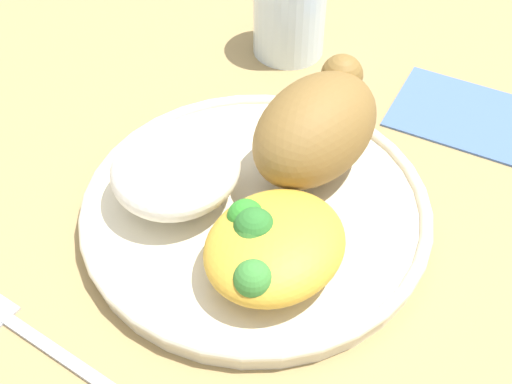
% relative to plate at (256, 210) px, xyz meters
% --- Properties ---
extents(ground_plane, '(2.00, 2.00, 0.00)m').
position_rel_plate_xyz_m(ground_plane, '(0.00, 0.00, -0.01)').
color(ground_plane, '#9B804F').
extents(plate, '(0.25, 0.25, 0.02)m').
position_rel_plate_xyz_m(plate, '(0.00, 0.00, 0.00)').
color(plate, beige).
rests_on(plate, ground_plane).
extents(roasted_chicken, '(0.12, 0.07, 0.07)m').
position_rel_plate_xyz_m(roasted_chicken, '(0.06, -0.01, 0.05)').
color(roasted_chicken, brown).
rests_on(roasted_chicken, plate).
extents(rice_pile, '(0.09, 0.09, 0.05)m').
position_rel_plate_xyz_m(rice_pile, '(-0.03, 0.05, 0.03)').
color(rice_pile, white).
rests_on(rice_pile, plate).
extents(mac_cheese_with_broccoli, '(0.10, 0.09, 0.04)m').
position_rel_plate_xyz_m(mac_cheese_with_broccoli, '(-0.04, -0.04, 0.03)').
color(mac_cheese_with_broccoli, gold).
rests_on(mac_cheese_with_broccoli, plate).
extents(fork, '(0.03, 0.14, 0.01)m').
position_rel_plate_xyz_m(fork, '(-0.17, 0.05, -0.01)').
color(fork, '#B2B2B7').
rests_on(fork, ground_plane).
extents(water_glass, '(0.07, 0.07, 0.08)m').
position_rel_plate_xyz_m(water_glass, '(0.19, 0.11, 0.03)').
color(water_glass, silver).
rests_on(water_glass, ground_plane).
extents(napkin, '(0.11, 0.14, 0.00)m').
position_rel_plate_xyz_m(napkin, '(0.20, -0.07, -0.01)').
color(napkin, '#47669E').
rests_on(napkin, ground_plane).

